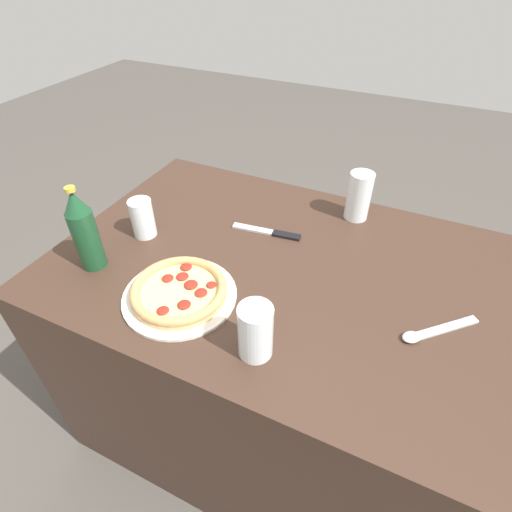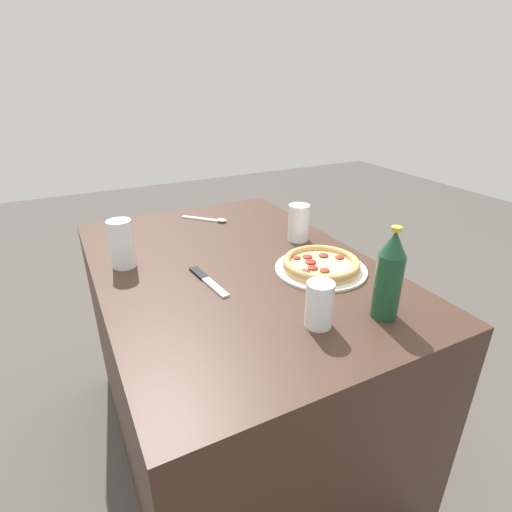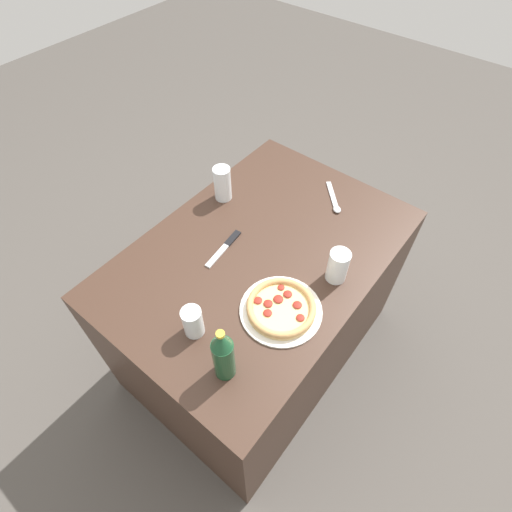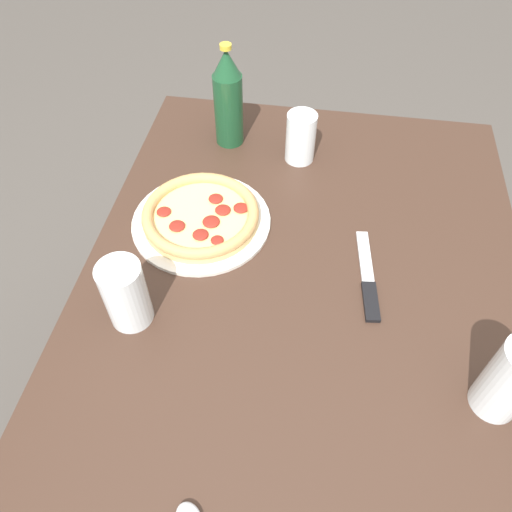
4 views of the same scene
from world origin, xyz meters
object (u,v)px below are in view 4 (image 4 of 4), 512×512
Objects in this scene: glass_orange_juice at (505,381)px; glass_water at (298,139)px; glass_iced_tea at (123,296)px; knife at (365,278)px; pizza_veggie at (199,216)px; beer_bottle at (226,99)px.

glass_orange_juice reaches higher than glass_water.
glass_iced_tea reaches higher than glass_water.
knife is at bearing -137.28° from glass_orange_juice.
glass_iced_tea reaches higher than knife.
glass_water is (-0.53, -0.35, -0.02)m from glass_orange_juice.
glass_water is (-0.47, 0.24, -0.01)m from glass_iced_tea.
glass_orange_juice reaches higher than knife.
beer_bottle is at bearing 178.73° from pizza_veggie.
glass_iced_tea is at bearing -8.27° from beer_bottle.
pizza_veggie is at bearing -36.59° from glass_water.
beer_bottle reaches higher than knife.
glass_water is at bearing 76.56° from beer_bottle.
glass_iced_tea is 0.43m from knife.
glass_iced_tea is 0.55× the size of beer_bottle.
glass_orange_juice is 0.63× the size of beer_bottle.
beer_bottle is (-0.57, -0.52, 0.04)m from glass_orange_juice.
beer_bottle is 0.50m from knife.
glass_water reaches higher than pizza_veggie.
glass_iced_tea is at bearing -27.23° from glass_water.
glass_orange_juice is at bearing 42.04° from beer_bottle.
glass_iced_tea reaches higher than pizza_veggie.
glass_orange_juice is at bearing 33.26° from glass_water.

